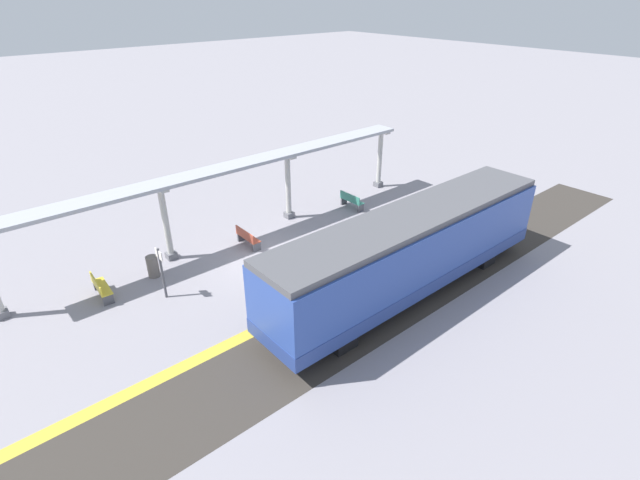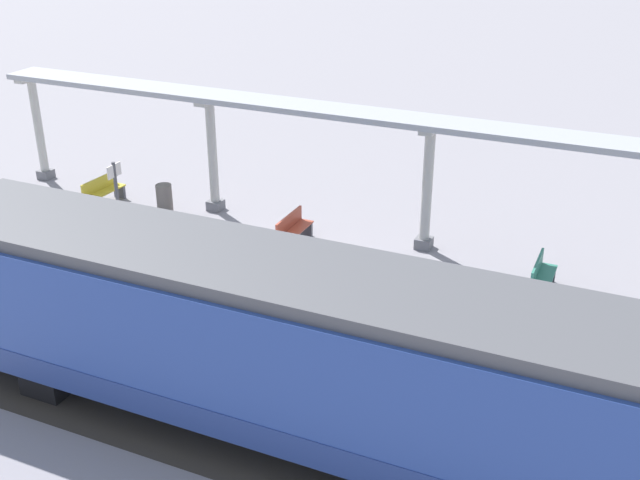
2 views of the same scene
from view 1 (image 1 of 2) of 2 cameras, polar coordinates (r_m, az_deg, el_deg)
ground_plane at (r=21.25m, az=-5.47°, el=-2.63°), size 176.00×176.00×0.00m
tactile_edge_strip at (r=18.93m, az=0.69°, el=-6.76°), size 0.50×26.16×0.01m
trackbed at (r=17.85m, az=4.64°, el=-9.34°), size 3.20×38.16×0.01m
train_near_carriage at (r=18.57m, az=10.81°, el=-1.40°), size 2.65×13.29×3.48m
canopy_pillar_nearest at (r=28.91m, az=7.20°, el=9.69°), size 1.10×0.44×3.48m
canopy_pillar_second at (r=24.58m, az=-3.86°, el=6.47°), size 1.10×0.44×3.48m
canopy_pillar_third at (r=21.66m, az=-18.07°, el=1.94°), size 1.10×0.44×3.48m
canopy_beam at (r=22.32m, az=-10.75°, el=8.65°), size 1.20×20.97×0.16m
bench_near_end at (r=26.21m, az=3.79°, el=4.76°), size 1.50×0.44×0.86m
bench_mid_platform at (r=22.49m, az=-8.76°, el=0.28°), size 1.50×0.45×0.86m
bench_far_end at (r=20.55m, az=-24.95°, el=-5.20°), size 1.52×0.52×0.86m
trash_bin at (r=21.13m, az=-19.49°, el=-3.01°), size 0.48×0.48×0.95m
platform_info_sign at (r=19.14m, az=-18.57°, el=-3.26°), size 0.56×0.10×2.20m
passenger_waiting_near_edge at (r=18.54m, az=-6.10°, el=-4.09°), size 0.22×0.47×1.59m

